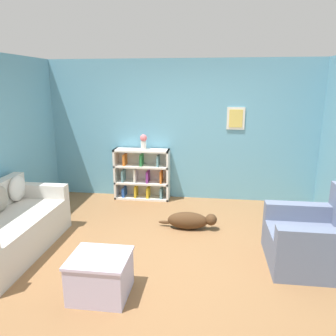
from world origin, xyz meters
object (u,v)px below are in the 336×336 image
at_px(dog, 190,220).
at_px(vase, 144,141).
at_px(coffee_table, 100,274).
at_px(couch, 5,229).
at_px(bookshelf, 142,175).
at_px(recliner_chair, 317,240).

distance_m(dog, vase, 1.87).
bearing_deg(coffee_table, dog, 64.57).
bearing_deg(couch, dog, 23.88).
distance_m(couch, bookshelf, 2.68).
bearing_deg(bookshelf, vase, -27.69).
relative_size(recliner_chair, dog, 1.11).
height_order(couch, dog, couch).
distance_m(bookshelf, dog, 1.67).
height_order(couch, coffee_table, couch).
xyz_separation_m(bookshelf, dog, (1.01, -1.28, -0.33)).
relative_size(bookshelf, coffee_table, 1.72).
distance_m(bookshelf, recliner_chair, 3.33).
height_order(bookshelf, dog, bookshelf).
bearing_deg(dog, couch, -156.12).
height_order(recliner_chair, coffee_table, recliner_chair).
distance_m(bookshelf, coffee_table, 3.03).
xyz_separation_m(dog, vase, (-0.97, 1.26, 0.99)).
relative_size(couch, vase, 6.53).
xyz_separation_m(couch, dog, (2.35, 1.04, -0.20)).
relative_size(recliner_chair, vase, 3.56).
bearing_deg(bookshelf, recliner_chair, -38.86).
height_order(bookshelf, recliner_chair, bookshelf).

